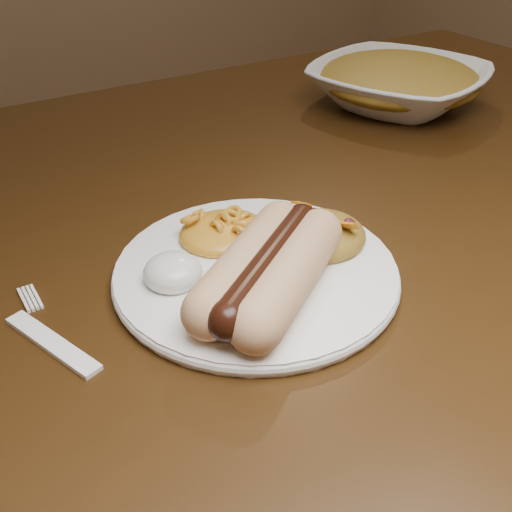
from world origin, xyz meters
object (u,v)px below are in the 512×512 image
table (214,293)px  serving_bowl (398,86)px  fork (52,343)px  plate (256,272)px

table → serving_bowl: size_ratio=6.64×
fork → serving_bowl: 0.63m
fork → serving_bowl: size_ratio=0.62×
table → serving_bowl: 0.43m
plate → serving_bowl: serving_bowl is taller
table → plate: 0.15m
plate → fork: size_ratio=1.64×
table → fork: fork is taller
fork → serving_bowl: serving_bowl is taller
table → serving_bowl: serving_bowl is taller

